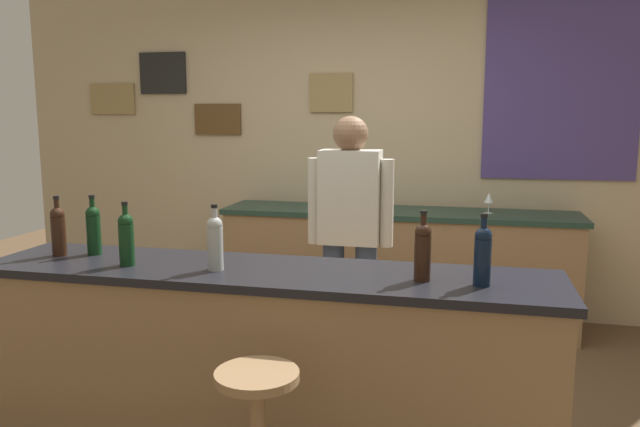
% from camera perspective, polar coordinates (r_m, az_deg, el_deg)
% --- Properties ---
extents(ground_plane, '(10.00, 10.00, 0.00)m').
position_cam_1_polar(ground_plane, '(3.59, -2.88, -17.91)').
color(ground_plane, brown).
extents(back_wall, '(6.00, 0.09, 2.80)m').
position_cam_1_polar(back_wall, '(5.17, 3.68, 6.75)').
color(back_wall, tan).
rests_on(back_wall, ground_plane).
extents(bar_counter, '(2.71, 0.60, 0.92)m').
position_cam_1_polar(bar_counter, '(3.05, -5.11, -13.46)').
color(bar_counter, olive).
rests_on(bar_counter, ground_plane).
extents(side_counter, '(2.71, 0.56, 0.90)m').
position_cam_1_polar(side_counter, '(4.89, 7.06, -4.91)').
color(side_counter, olive).
rests_on(side_counter, ground_plane).
extents(bartender, '(0.52, 0.21, 1.62)m').
position_cam_1_polar(bartender, '(3.74, 2.76, -1.58)').
color(bartender, '#384766').
rests_on(bartender, ground_plane).
extents(bar_stool, '(0.32, 0.32, 0.68)m').
position_cam_1_polar(bar_stool, '(2.50, -5.73, -18.87)').
color(bar_stool, olive).
rests_on(bar_stool, ground_plane).
extents(wine_bottle_a, '(0.07, 0.07, 0.31)m').
position_cam_1_polar(wine_bottle_a, '(3.40, -22.89, -1.34)').
color(wine_bottle_a, black).
rests_on(wine_bottle_a, bar_counter).
extents(wine_bottle_b, '(0.07, 0.07, 0.31)m').
position_cam_1_polar(wine_bottle_b, '(3.36, -20.07, -1.27)').
color(wine_bottle_b, black).
rests_on(wine_bottle_b, bar_counter).
extents(wine_bottle_c, '(0.07, 0.07, 0.31)m').
position_cam_1_polar(wine_bottle_c, '(3.07, -17.35, -2.09)').
color(wine_bottle_c, black).
rests_on(wine_bottle_c, bar_counter).
extents(wine_bottle_d, '(0.07, 0.07, 0.31)m').
position_cam_1_polar(wine_bottle_d, '(2.88, -9.60, -2.51)').
color(wine_bottle_d, '#999E99').
rests_on(wine_bottle_d, bar_counter).
extents(wine_bottle_e, '(0.07, 0.07, 0.31)m').
position_cam_1_polar(wine_bottle_e, '(2.70, 9.41, -3.29)').
color(wine_bottle_e, black).
rests_on(wine_bottle_e, bar_counter).
extents(wine_bottle_f, '(0.07, 0.07, 0.31)m').
position_cam_1_polar(wine_bottle_f, '(2.67, 14.70, -3.60)').
color(wine_bottle_f, black).
rests_on(wine_bottle_f, bar_counter).
extents(wine_glass_a, '(0.07, 0.07, 0.16)m').
position_cam_1_polar(wine_glass_a, '(4.77, 4.24, 1.63)').
color(wine_glass_a, silver).
rests_on(wine_glass_a, side_counter).
extents(wine_glass_b, '(0.07, 0.07, 0.16)m').
position_cam_1_polar(wine_glass_b, '(4.71, 6.43, 1.49)').
color(wine_glass_b, silver).
rests_on(wine_glass_b, side_counter).
extents(wine_glass_c, '(0.07, 0.07, 0.16)m').
position_cam_1_polar(wine_glass_c, '(4.77, 15.23, 1.33)').
color(wine_glass_c, silver).
rests_on(wine_glass_c, side_counter).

